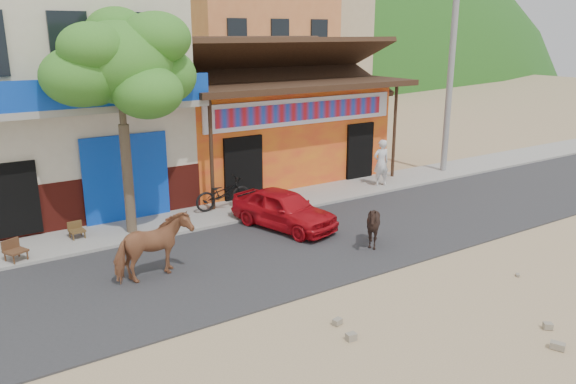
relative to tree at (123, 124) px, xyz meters
name	(u,v)px	position (x,y,z in m)	size (l,w,h in m)	color
ground	(399,269)	(4.60, -5.80, -3.12)	(120.00, 120.00, 0.00)	#9E825B
road	(335,238)	(4.60, -3.30, -3.10)	(60.00, 5.00, 0.04)	#28282B
sidewalk	(269,205)	(4.60, 0.20, -3.06)	(60.00, 2.00, 0.12)	gray
dance_club	(259,129)	(6.60, 4.20, -1.32)	(8.00, 6.00, 3.60)	orange
cafe_building	(52,97)	(-0.90, 4.20, 0.38)	(7.00, 6.00, 7.00)	beige
apartment_front	(242,23)	(13.60, 18.20, 2.88)	(9.00, 9.00, 12.00)	#CC723F
apartment_rear	(304,38)	(22.60, 24.20, 1.88)	(8.00, 8.00, 10.00)	tan
tree	(123,124)	(0.00, 0.00, 0.00)	(3.00, 3.00, 6.00)	#2D721E
utility_pole	(451,69)	(12.80, 0.20, 1.00)	(0.24, 0.24, 8.00)	gray
cow_tan	(153,247)	(-0.50, -3.15, -2.34)	(0.80, 1.76, 1.49)	#9D613E
cow_dark	(373,226)	(4.97, -4.42, -2.50)	(0.94, 1.06, 1.16)	black
red_car	(284,209)	(3.84, -1.87, -2.52)	(1.33, 3.30, 1.12)	#B90D16
scooter	(223,193)	(3.10, 0.49, -2.51)	(0.66, 1.88, 0.99)	black
pedestrian	(381,163)	(9.10, -0.15, -2.16)	(0.61, 0.40, 1.68)	silver
cafe_chair_left	(76,224)	(-1.40, 0.29, -2.59)	(0.38, 0.38, 0.81)	#53371B
cafe_chair_right	(14,242)	(-3.02, -0.50, -2.52)	(0.45, 0.45, 0.96)	#4D2B19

